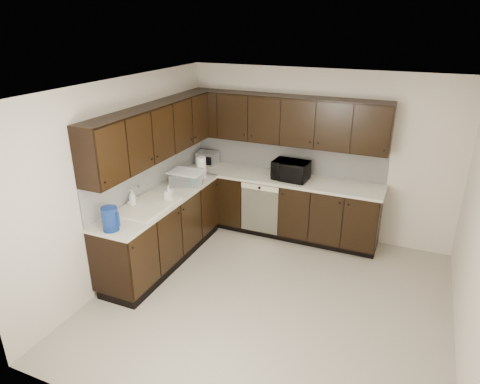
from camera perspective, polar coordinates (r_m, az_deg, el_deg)
name	(u,v)px	position (r m, az deg, el deg)	size (l,w,h in m)	color
floor	(271,301)	(5.30, 4.19, -14.24)	(4.00, 4.00, 0.00)	#ADA38F
ceiling	(278,89)	(4.31, 5.14, 13.52)	(4.00, 4.00, 0.00)	white
wall_back	(319,155)	(6.48, 10.44, 4.86)	(4.00, 0.02, 2.50)	beige
wall_left	(124,180)	(5.58, -15.18, 1.58)	(0.02, 4.00, 2.50)	beige
wall_front	(180,314)	(3.10, -8.06, -15.84)	(4.00, 0.02, 2.50)	beige
lower_cabinets	(233,218)	(6.29, -0.99, -3.49)	(3.00, 2.80, 0.90)	black
countertop	(232,186)	(6.09, -1.05, 0.80)	(3.03, 2.83, 0.04)	beige
backsplash	(225,163)	(6.26, -2.02, 3.94)	(3.00, 2.80, 0.48)	beige
upper_cabinets	(228,125)	(5.95, -1.55, 8.88)	(3.00, 2.80, 0.70)	black
dishwasher	(260,206)	(6.38, 2.63, -1.81)	(0.58, 0.04, 0.78)	beige
sink	(147,211)	(5.53, -12.26, -2.49)	(0.54, 0.82, 0.42)	beige
microwave	(291,170)	(6.28, 6.78, 2.88)	(0.51, 0.34, 0.28)	black
soap_bottle_a	(169,193)	(5.60, -9.47, -0.14)	(0.09, 0.09, 0.20)	gray
soap_bottle_b	(132,197)	(5.54, -14.16, -0.71)	(0.09, 0.09, 0.22)	gray
toaster_oven	(207,158)	(6.92, -4.36, 4.51)	(0.33, 0.24, 0.21)	silver
storage_bin	(187,178)	(6.14, -7.10, 1.90)	(0.46, 0.34, 0.18)	silver
blue_pitcher	(110,219)	(4.96, -16.95, -3.45)	(0.18, 0.18, 0.28)	navy
teal_tumbler	(192,179)	(6.10, -6.40, 1.78)	(0.08, 0.08, 0.17)	#0D9989
paper_towel_roll	(201,167)	(6.34, -5.18, 3.30)	(0.14, 0.14, 0.31)	silver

